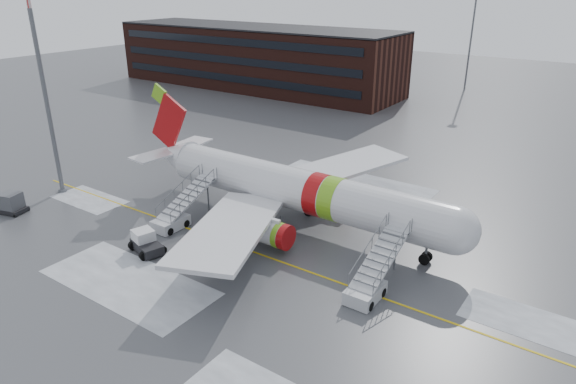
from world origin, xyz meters
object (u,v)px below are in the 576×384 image
Objects in this scene: airliner at (292,189)px; pushback_tug at (146,243)px; uld_container at (11,204)px; light_mast_near at (42,77)px; airstair_fwd at (370,282)px; airstair_aft at (177,215)px.

airliner reaches higher than pushback_tug.
light_mast_near is at bearing 98.38° from uld_container.
airstair_fwd is at bearing 15.01° from pushback_tug.
airstair_fwd is at bearing 0.00° from airstair_aft.
airliner is 27.40m from uld_container.
pushback_tug is (1.43, -4.88, -0.28)m from airstair_aft.
airliner is 13.61m from pushback_tug.
airstair_aft is 16.85m from uld_container.
uld_container is (-16.69, -2.25, 0.15)m from pushback_tug.
airliner is 10.09× the size of pushback_tug.
uld_container is at bearing -81.62° from light_mast_near.
light_mast_near reaches higher than pushback_tug.
uld_container is 12.74m from light_mast_near.
uld_container reaches higher than pushback_tug.
light_mast_near is (-24.49, -7.74, 8.76)m from airliner.
pushback_tug is 1.23× the size of uld_container.
airstair_fwd is at bearing -30.09° from airliner.
light_mast_near is (-35.77, -1.20, 11.12)m from airstair_fwd.
uld_container is (-23.62, -13.66, -2.48)m from airliner.
light_mast_near reaches higher than airstair_aft.
airstair_aft is (-19.64, 0.00, 0.00)m from airstair_fwd.
airstair_fwd is 2.72× the size of uld_container.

